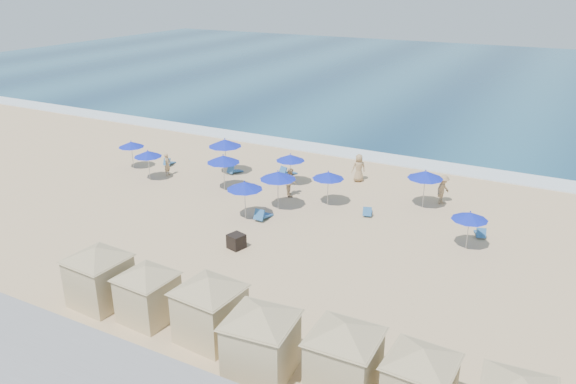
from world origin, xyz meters
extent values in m
plane|color=tan|center=(0.00, 0.00, 0.00)|extent=(160.00, 160.00, 0.00)
cube|color=navy|center=(0.00, 55.00, 0.03)|extent=(160.00, 80.00, 0.06)
cube|color=white|center=(0.00, 15.50, 0.04)|extent=(160.00, 2.50, 0.08)
cube|color=gray|center=(0.00, -13.00, 0.55)|extent=(160.00, 2.20, 1.10)
cube|color=black|center=(-0.80, -2.28, 0.37)|extent=(0.92, 0.92, 0.75)
cube|color=#C5B186|center=(-3.03, -9.28, 1.05)|extent=(2.22, 2.22, 2.10)
cube|color=tan|center=(-3.03, -9.28, 2.10)|extent=(2.33, 2.33, 0.08)
pyramid|color=tan|center=(-3.03, -9.28, 2.63)|extent=(4.60, 4.60, 0.53)
cube|color=#C5B186|center=(-0.45, -9.22, 0.96)|extent=(2.04, 2.04, 1.92)
cube|color=tan|center=(-0.45, -9.22, 1.92)|extent=(2.14, 2.14, 0.08)
pyramid|color=tan|center=(-0.45, -9.22, 2.40)|extent=(4.21, 4.21, 0.48)
cube|color=#C5B186|center=(2.52, -9.12, 1.06)|extent=(2.28, 2.28, 2.12)
cube|color=tan|center=(2.52, -9.12, 2.12)|extent=(2.40, 2.40, 0.08)
pyramid|color=tan|center=(2.52, -9.12, 2.65)|extent=(4.64, 4.64, 0.53)
cube|color=#C5B186|center=(5.25, -9.93, 1.07)|extent=(2.35, 2.35, 2.15)
cube|color=tan|center=(5.25, -9.93, 2.15)|extent=(2.47, 2.47, 0.09)
pyramid|color=tan|center=(5.25, -9.93, 2.69)|extent=(4.69, 4.69, 0.54)
cube|color=#C5B186|center=(8.10, -9.37, 1.05)|extent=(2.15, 2.15, 2.10)
cube|color=tan|center=(8.10, -9.37, 2.10)|extent=(2.25, 2.25, 0.08)
pyramid|color=tan|center=(8.10, -9.37, 2.62)|extent=(4.60, 4.60, 0.52)
cube|color=tan|center=(10.62, -9.24, 1.96)|extent=(2.15, 2.15, 0.08)
pyramid|color=tan|center=(10.62, -9.24, 2.45)|extent=(4.29, 4.29, 0.49)
pyramid|color=tan|center=(13.44, -9.21, 2.48)|extent=(4.33, 4.33, 0.50)
cylinder|color=#A5A8AD|center=(-14.30, 4.85, 0.82)|extent=(0.04, 0.04, 1.64)
cone|color=#1021B1|center=(-14.30, 4.85, 1.79)|extent=(1.81, 1.81, 0.39)
sphere|color=#1021B1|center=(-14.30, 4.85, 2.02)|extent=(0.07, 0.07, 0.07)
cylinder|color=#A5A8AD|center=(-11.60, 3.54, 0.85)|extent=(0.04, 0.04, 1.69)
cone|color=#1021B1|center=(-11.60, 3.54, 1.85)|extent=(1.87, 1.87, 0.40)
sphere|color=#1021B1|center=(-11.60, 3.54, 2.09)|extent=(0.07, 0.07, 0.07)
cylinder|color=#A5A8AD|center=(-7.67, 6.94, 1.04)|extent=(0.05, 0.05, 2.08)
cone|color=#1021B1|center=(-7.67, 6.94, 2.27)|extent=(2.30, 2.30, 0.49)
sphere|color=#1021B1|center=(-7.67, 6.94, 2.57)|extent=(0.09, 0.09, 0.09)
cylinder|color=#A5A8AD|center=(-6.03, 4.34, 0.96)|extent=(0.05, 0.05, 1.92)
cone|color=#1021B1|center=(-6.03, 4.34, 2.10)|extent=(2.13, 2.13, 0.46)
sphere|color=#1021B1|center=(-6.03, 4.34, 2.38)|extent=(0.08, 0.08, 0.08)
cylinder|color=#A5A8AD|center=(-2.73, 7.23, 0.86)|extent=(0.05, 0.05, 1.72)
cone|color=#1021B1|center=(-2.73, 7.23, 1.88)|extent=(1.90, 1.90, 0.41)
sphere|color=#1021B1|center=(-2.73, 7.23, 2.13)|extent=(0.07, 0.07, 0.07)
cylinder|color=#A5A8AD|center=(-1.42, 3.22, 0.97)|extent=(0.05, 0.05, 1.94)
cone|color=#1021B1|center=(-1.42, 3.22, 2.12)|extent=(2.14, 2.14, 0.46)
sphere|color=#1021B1|center=(-1.42, 3.22, 2.40)|extent=(0.08, 0.08, 0.08)
cylinder|color=#A5A8AD|center=(-2.37, 1.07, 0.93)|extent=(0.05, 0.05, 1.85)
cone|color=#1021B1|center=(-2.37, 1.07, 2.02)|extent=(2.05, 2.05, 0.44)
sphere|color=#1021B1|center=(-2.37, 1.07, 2.29)|extent=(0.08, 0.08, 0.08)
cylinder|color=#A5A8AD|center=(0.91, 5.19, 0.87)|extent=(0.05, 0.05, 1.74)
cone|color=#1021B1|center=(0.91, 5.19, 1.90)|extent=(1.92, 1.92, 0.41)
sphere|color=#1021B1|center=(0.91, 5.19, 2.15)|extent=(0.07, 0.07, 0.07)
cylinder|color=#A5A8AD|center=(6.12, 7.51, 0.96)|extent=(0.05, 0.05, 1.91)
cone|color=#1021B1|center=(6.12, 7.51, 2.09)|extent=(2.11, 2.11, 0.45)
sphere|color=#1021B1|center=(6.12, 7.51, 2.36)|extent=(0.08, 0.08, 0.08)
cylinder|color=#A5A8AD|center=(9.57, 3.22, 0.83)|extent=(0.04, 0.04, 1.66)
cone|color=#1021B1|center=(9.57, 3.22, 1.81)|extent=(1.83, 1.83, 0.39)
sphere|color=#1021B1|center=(9.57, 3.22, 2.05)|extent=(0.07, 0.07, 0.07)
cube|color=#2A609A|center=(-12.50, 6.72, 0.15)|extent=(0.76, 1.18, 0.30)
cube|color=#2A609A|center=(-12.39, 6.28, 0.36)|extent=(0.57, 0.41, 0.53)
cube|color=#2A609A|center=(-7.23, 7.47, 0.15)|extent=(0.75, 1.20, 0.31)
cube|color=#2A609A|center=(-7.33, 7.01, 0.38)|extent=(0.58, 0.41, 0.54)
cube|color=#2A609A|center=(-3.72, 8.82, 0.17)|extent=(0.97, 1.39, 0.35)
cube|color=#2A609A|center=(-3.90, 8.32, 0.42)|extent=(0.67, 0.52, 0.61)
cube|color=#2A609A|center=(-1.45, 1.61, 0.17)|extent=(0.60, 1.26, 0.35)
cube|color=#2A609A|center=(-1.46, 1.08, 0.42)|extent=(0.60, 0.35, 0.61)
cube|color=#2A609A|center=(3.58, 4.98, 0.14)|extent=(0.78, 1.16, 0.29)
cube|color=#2A609A|center=(3.70, 4.55, 0.36)|extent=(0.56, 0.42, 0.51)
cube|color=#2A609A|center=(9.89, 5.13, 0.14)|extent=(0.79, 1.16, 0.29)
cube|color=#2A609A|center=(10.03, 4.70, 0.36)|extent=(0.56, 0.43, 0.51)
imported|color=tan|center=(-11.06, 4.79, 0.80)|extent=(0.47, 0.63, 1.59)
imported|color=tan|center=(-1.79, 5.50, 0.90)|extent=(1.06, 1.11, 1.80)
imported|color=tan|center=(6.98, 8.67, 0.91)|extent=(0.97, 1.32, 1.82)
imported|color=tan|center=(1.03, 9.95, 0.95)|extent=(1.10, 1.05, 1.89)
camera|label=1|loc=(13.69, -23.70, 13.10)|focal=35.00mm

